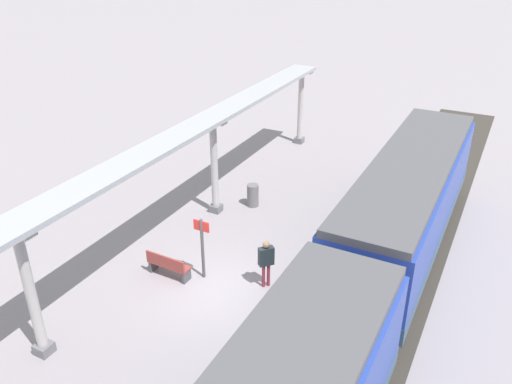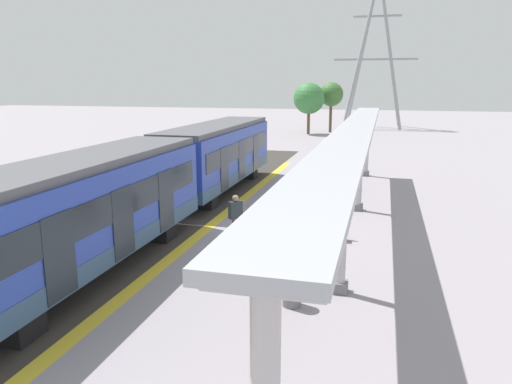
{
  "view_description": "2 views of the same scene",
  "coord_description": "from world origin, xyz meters",
  "px_view_note": "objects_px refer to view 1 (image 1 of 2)",
  "views": [
    {
      "loc": [
        -7.35,
        11.39,
        10.28
      ],
      "look_at": [
        0.3,
        -3.4,
        1.88
      ],
      "focal_mm": 36.61,
      "sensor_mm": 36.0,
      "label": 1
    },
    {
      "loc": [
        3.56,
        -16.84,
        5.54
      ],
      "look_at": [
        -1.07,
        0.87,
        1.42
      ],
      "focal_mm": 34.12,
      "sensor_mm": 36.0,
      "label": 2
    }
  ],
  "objects_px": {
    "trash_bin": "(253,195)",
    "canopy_pillar_second": "(214,167)",
    "train_near_carriage": "(407,204)",
    "passenger_waiting_near_edge": "(266,259)",
    "canopy_pillar_nearest": "(301,107)",
    "bench_near_end": "(168,265)",
    "platform_info_sign": "(202,243)",
    "canopy_pillar_third": "(31,294)"
  },
  "relations": [
    {
      "from": "train_near_carriage",
      "to": "bench_near_end",
      "type": "height_order",
      "value": "train_near_carriage"
    },
    {
      "from": "canopy_pillar_third",
      "to": "platform_info_sign",
      "type": "relative_size",
      "value": 1.78
    },
    {
      "from": "bench_near_end",
      "to": "passenger_waiting_near_edge",
      "type": "bearing_deg",
      "value": -161.67
    },
    {
      "from": "passenger_waiting_near_edge",
      "to": "canopy_pillar_third",
      "type": "bearing_deg",
      "value": 53.48
    },
    {
      "from": "train_near_carriage",
      "to": "passenger_waiting_near_edge",
      "type": "relative_size",
      "value": 6.76
    },
    {
      "from": "train_near_carriage",
      "to": "canopy_pillar_second",
      "type": "relative_size",
      "value": 2.89
    },
    {
      "from": "canopy_pillar_nearest",
      "to": "canopy_pillar_second",
      "type": "height_order",
      "value": "same"
    },
    {
      "from": "canopy_pillar_nearest",
      "to": "canopy_pillar_second",
      "type": "relative_size",
      "value": 1.0
    },
    {
      "from": "bench_near_end",
      "to": "canopy_pillar_third",
      "type": "bearing_deg",
      "value": 78.03
    },
    {
      "from": "canopy_pillar_third",
      "to": "passenger_waiting_near_edge",
      "type": "relative_size",
      "value": 2.34
    },
    {
      "from": "canopy_pillar_second",
      "to": "platform_info_sign",
      "type": "distance_m",
      "value": 4.53
    },
    {
      "from": "canopy_pillar_nearest",
      "to": "platform_info_sign",
      "type": "bearing_deg",
      "value": 98.9
    },
    {
      "from": "canopy_pillar_second",
      "to": "canopy_pillar_nearest",
      "type": "bearing_deg",
      "value": -90.0
    },
    {
      "from": "bench_near_end",
      "to": "trash_bin",
      "type": "height_order",
      "value": "trash_bin"
    },
    {
      "from": "canopy_pillar_second",
      "to": "canopy_pillar_third",
      "type": "distance_m",
      "value": 8.94
    },
    {
      "from": "passenger_waiting_near_edge",
      "to": "canopy_pillar_second",
      "type": "bearing_deg",
      "value": -41.26
    },
    {
      "from": "passenger_waiting_near_edge",
      "to": "canopy_pillar_nearest",
      "type": "bearing_deg",
      "value": -71.7
    },
    {
      "from": "canopy_pillar_third",
      "to": "platform_info_sign",
      "type": "height_order",
      "value": "canopy_pillar_third"
    },
    {
      "from": "trash_bin",
      "to": "bench_near_end",
      "type": "bearing_deg",
      "value": 88.31
    },
    {
      "from": "platform_info_sign",
      "to": "canopy_pillar_second",
      "type": "bearing_deg",
      "value": -63.81
    },
    {
      "from": "canopy_pillar_third",
      "to": "trash_bin",
      "type": "bearing_deg",
      "value": -96.23
    },
    {
      "from": "train_near_carriage",
      "to": "trash_bin",
      "type": "bearing_deg",
      "value": -4.44
    },
    {
      "from": "canopy_pillar_second",
      "to": "canopy_pillar_third",
      "type": "height_order",
      "value": "same"
    },
    {
      "from": "platform_info_sign",
      "to": "canopy_pillar_third",
      "type": "bearing_deg",
      "value": 68.09
    },
    {
      "from": "canopy_pillar_nearest",
      "to": "passenger_waiting_near_edge",
      "type": "relative_size",
      "value": 2.34
    },
    {
      "from": "trash_bin",
      "to": "passenger_waiting_near_edge",
      "type": "relative_size",
      "value": 0.57
    },
    {
      "from": "bench_near_end",
      "to": "passenger_waiting_near_edge",
      "type": "height_order",
      "value": "passenger_waiting_near_edge"
    },
    {
      "from": "canopy_pillar_nearest",
      "to": "trash_bin",
      "type": "bearing_deg",
      "value": 98.37
    },
    {
      "from": "train_near_carriage",
      "to": "passenger_waiting_near_edge",
      "type": "distance_m",
      "value": 5.39
    },
    {
      "from": "bench_near_end",
      "to": "platform_info_sign",
      "type": "xyz_separation_m",
      "value": [
        -1.05,
        -0.52,
        0.89
      ]
    },
    {
      "from": "trash_bin",
      "to": "canopy_pillar_second",
      "type": "bearing_deg",
      "value": 45.83
    },
    {
      "from": "trash_bin",
      "to": "canopy_pillar_third",
      "type": "bearing_deg",
      "value": 83.77
    },
    {
      "from": "canopy_pillar_nearest",
      "to": "trash_bin",
      "type": "distance_m",
      "value": 7.71
    },
    {
      "from": "platform_info_sign",
      "to": "train_near_carriage",
      "type": "bearing_deg",
      "value": -138.98
    },
    {
      "from": "canopy_pillar_third",
      "to": "bench_near_end",
      "type": "distance_m",
      "value": 4.75
    },
    {
      "from": "bench_near_end",
      "to": "passenger_waiting_near_edge",
      "type": "relative_size",
      "value": 0.9
    },
    {
      "from": "canopy_pillar_second",
      "to": "bench_near_end",
      "type": "relative_size",
      "value": 2.6
    },
    {
      "from": "passenger_waiting_near_edge",
      "to": "bench_near_end",
      "type": "bearing_deg",
      "value": 18.33
    },
    {
      "from": "train_near_carriage",
      "to": "canopy_pillar_nearest",
      "type": "distance_m",
      "value": 10.84
    },
    {
      "from": "train_near_carriage",
      "to": "canopy_pillar_third",
      "type": "relative_size",
      "value": 2.89
    },
    {
      "from": "bench_near_end",
      "to": "passenger_waiting_near_edge",
      "type": "xyz_separation_m",
      "value": [
        -3.08,
        -1.02,
        0.6
      ]
    },
    {
      "from": "canopy_pillar_nearest",
      "to": "canopy_pillar_third",
      "type": "xyz_separation_m",
      "value": [
        0.0,
        17.56,
        0.0
      ]
    }
  ]
}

